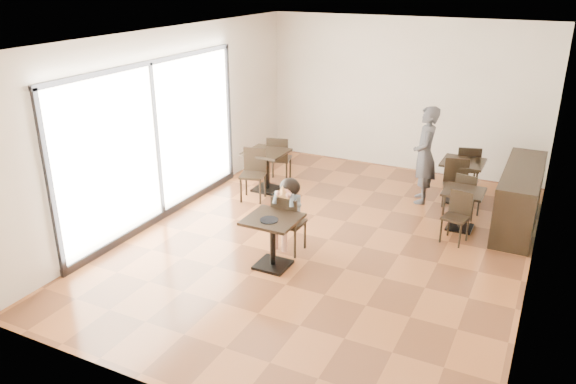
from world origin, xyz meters
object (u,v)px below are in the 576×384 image
Objects in this scene: child_chair at (289,223)px; chair_back_b at (456,187)px; cafe_table_mid at (462,210)px; chair_left_b at (253,175)px; child_table at (273,242)px; chair_left_a at (279,159)px; chair_back_a at (467,169)px; child at (289,216)px; chair_mid_a at (468,195)px; cafe_table_left at (267,171)px; chair_mid_b at (456,218)px; adult_patron at (425,155)px; cafe_table_back at (461,181)px.

chair_back_b is (1.99, 2.66, 0.01)m from child_chair.
cafe_table_mid is 3.79m from chair_left_b.
child_table is 0.56m from child_chair.
chair_left_a is 3.69m from chair_back_a.
child is 1.22× the size of chair_left_a.
chair_left_b is at bearing 25.85° from chair_mid_a.
chair_back_b is at bearing -126.73° from child_chair.
chair_mid_a is 0.27m from chair_back_b.
chair_back_a reaches higher than child_chair.
cafe_table_left is 0.98× the size of chair_mid_b.
chair_left_b is (0.00, -0.55, 0.08)m from cafe_table_left.
chair_left_a is 3.52m from chair_back_b.
child_table is 0.95× the size of chair_mid_a.
chair_left_a is at bearing 2.58° from chair_back_a.
chair_mid_b is at bearing -9.95° from cafe_table_left.
chair_left_b is at bearing 126.06° from child_table.
chair_back_b reaches higher than chair_mid_a.
adult_patron is at bearing -11.08° from chair_mid_a.
chair_back_a is (-0.24, 2.31, 0.06)m from chair_mid_b.
child_chair reaches higher than cafe_table_mid.
chair_back_a is (3.52, 2.20, -0.01)m from chair_left_b.
chair_left_b reaches higher than cafe_table_back.
cafe_table_back is at bearing -121.73° from child_chair.
cafe_table_back is 0.83× the size of chair_back_b.
chair_back_b is (3.52, 0.00, -0.01)m from chair_left_a.
child_chair is 0.52× the size of adult_patron.
cafe_table_mid is 1.24m from cafe_table_back.
child_table is at bearing 100.79° from chair_left_a.
chair_left_b is (-3.76, -0.99, 0.07)m from chair_mid_a.
chair_left_a is (-3.76, 0.66, 0.14)m from cafe_table_mid.
chair_mid_a is (0.24, -0.66, 0.02)m from cafe_table_back.
child_table is 4.25m from cafe_table_back.
child_chair is 0.99× the size of chair_back_a.
cafe_table_mid is 0.87× the size of cafe_table_back.
cafe_table_back is at bearing -59.12° from chair_mid_a.
child_table is 0.59m from child.
cafe_table_left is (-2.87, -0.80, -0.50)m from adult_patron.
child_chair is at bearing 47.37° from chair_back_a.
adult_patron is (1.34, 2.91, 0.44)m from child_chair.
chair_left_b reaches higher than chair_mid_b.
child_chair reaches higher than child_table.
chair_back_a is (0.00, 0.55, 0.08)m from cafe_table_back.
cafe_table_mid is at bearing 29.44° from adult_patron.
chair_mid_a reaches higher than child_table.
child_table is 0.81× the size of chair_left_b.
chair_left_a is (-3.52, -0.55, 0.09)m from cafe_table_back.
chair_left_a is at bearing 115.57° from child_table.
cafe_table_back reaches higher than cafe_table_mid.
chair_mid_b is at bearing -93.69° from chair_back_b.
cafe_table_back is at bearing 10.36° from chair_left_b.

